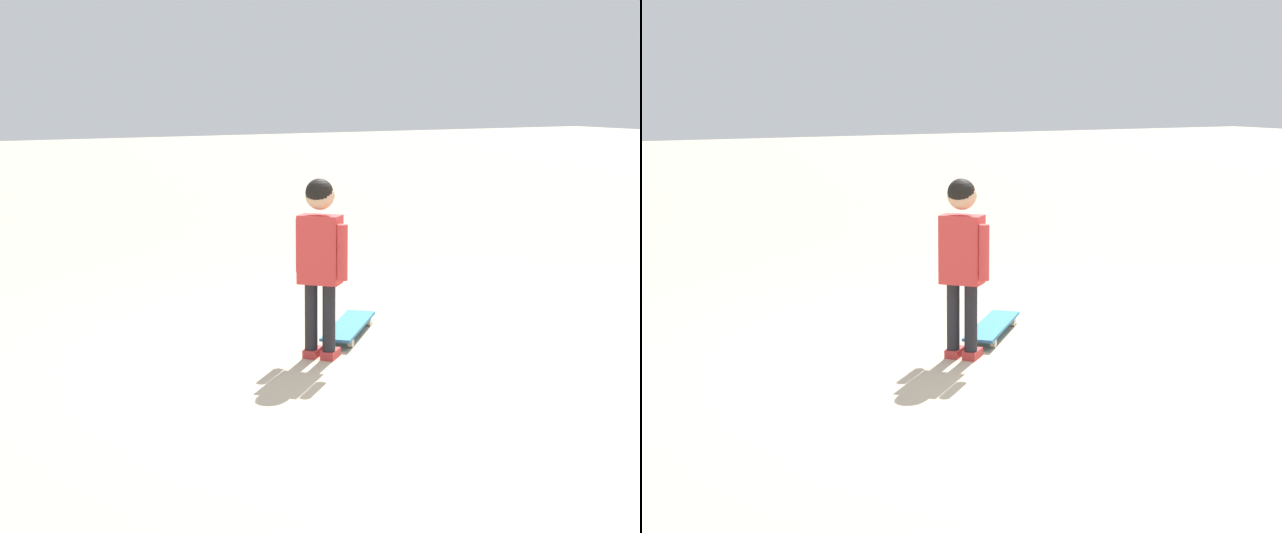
{
  "view_description": "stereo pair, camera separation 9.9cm",
  "coord_description": "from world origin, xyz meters",
  "views": [
    {
      "loc": [
        4.5,
        -3.26,
        1.57
      ],
      "look_at": [
        -0.31,
        -0.58,
        0.55
      ],
      "focal_mm": 54.42,
      "sensor_mm": 36.0,
      "label": 1
    },
    {
      "loc": [
        4.54,
        -3.17,
        1.57
      ],
      "look_at": [
        -0.31,
        -0.58,
        0.55
      ],
      "focal_mm": 54.42,
      "sensor_mm": 36.0,
      "label": 2
    }
  ],
  "objects": [
    {
      "name": "child_person",
      "position": [
        -0.31,
        -0.58,
        0.66
      ],
      "size": [
        0.4,
        0.27,
        1.06
      ],
      "color": "black",
      "rests_on": "ground"
    },
    {
      "name": "skateboard",
      "position": [
        -0.69,
        -0.16,
        0.06
      ],
      "size": [
        0.71,
        0.69,
        0.07
      ],
      "color": "teal",
      "rests_on": "ground"
    },
    {
      "name": "ground_plane",
      "position": [
        0.0,
        0.0,
        0.0
      ],
      "size": [
        50.0,
        50.0,
        0.0
      ],
      "primitive_type": "plane",
      "color": "tan"
    }
  ]
}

